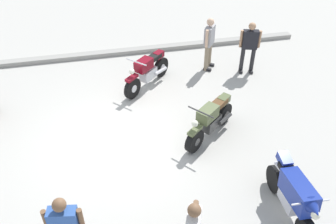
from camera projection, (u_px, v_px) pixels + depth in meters
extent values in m
plane|color=#ADAAA3|center=(120.00, 141.00, 8.89)|extent=(40.00, 40.00, 0.00)
cube|color=gray|center=(106.00, 53.00, 12.41)|extent=(14.00, 0.30, 0.15)
cylinder|color=black|center=(277.00, 179.00, 7.51)|extent=(0.26, 0.61, 0.60)
cylinder|color=silver|center=(277.00, 179.00, 7.51)|extent=(0.19, 0.22, 0.21)
cube|color=silver|center=(291.00, 199.00, 6.96)|extent=(0.31, 0.57, 0.32)
cube|color=navy|center=(299.00, 192.00, 6.60)|extent=(0.41, 1.00, 0.57)
cone|color=navy|center=(314.00, 209.00, 6.11)|extent=(0.36, 0.37, 0.39)
cube|color=black|center=(290.00, 173.00, 6.87)|extent=(0.29, 0.61, 0.12)
cube|color=navy|center=(284.00, 160.00, 7.06)|extent=(0.24, 0.36, 0.23)
cylinder|color=silver|center=(280.00, 168.00, 7.12)|extent=(0.11, 0.40, 0.17)
cylinder|color=silver|center=(287.00, 167.00, 7.14)|extent=(0.11, 0.40, 0.17)
cylinder|color=silver|center=(310.00, 202.00, 6.20)|extent=(0.70, 0.07, 0.04)
sphere|color=silver|center=(316.00, 215.00, 6.07)|extent=(0.16, 0.16, 0.16)
cylinder|color=black|center=(194.00, 141.00, 8.47)|extent=(0.56, 0.51, 0.60)
cylinder|color=black|center=(224.00, 114.00, 9.31)|extent=(0.56, 0.51, 0.60)
cylinder|color=#333333|center=(194.00, 141.00, 8.47)|extent=(0.28, 0.27, 0.21)
cylinder|color=#333333|center=(224.00, 114.00, 9.31)|extent=(0.28, 0.27, 0.21)
cube|color=#333333|center=(211.00, 122.00, 8.86)|extent=(0.61, 0.57, 0.32)
cube|color=#515B38|center=(208.00, 114.00, 8.49)|extent=(0.64, 0.60, 0.30)
cube|color=#515B38|center=(195.00, 130.00, 8.27)|extent=(0.44, 0.40, 0.08)
cube|color=brown|center=(218.00, 104.00, 8.76)|extent=(0.63, 0.58, 0.12)
cube|color=#515B38|center=(224.00, 99.00, 8.96)|extent=(0.39, 0.37, 0.18)
cylinder|color=#333333|center=(225.00, 119.00, 9.06)|extent=(0.50, 0.44, 0.16)
cylinder|color=#333333|center=(201.00, 112.00, 8.13)|extent=(0.48, 0.56, 0.04)
sphere|color=silver|center=(195.00, 123.00, 8.12)|extent=(0.16, 0.16, 0.16)
cylinder|color=black|center=(133.00, 88.00, 10.23)|extent=(0.54, 0.53, 0.64)
cylinder|color=black|center=(161.00, 67.00, 11.18)|extent=(0.54, 0.53, 0.64)
cylinder|color=silver|center=(133.00, 88.00, 10.23)|extent=(0.26, 0.26, 0.22)
cylinder|color=silver|center=(161.00, 67.00, 11.18)|extent=(0.26, 0.26, 0.22)
cube|color=silver|center=(148.00, 74.00, 10.68)|extent=(0.60, 0.59, 0.32)
cube|color=maroon|center=(144.00, 65.00, 10.30)|extent=(0.63, 0.62, 0.30)
cube|color=maroon|center=(132.00, 78.00, 10.01)|extent=(0.43, 0.42, 0.08)
cube|color=black|center=(153.00, 58.00, 10.58)|extent=(0.61, 0.60, 0.12)
cube|color=maroon|center=(159.00, 55.00, 10.79)|extent=(0.38, 0.38, 0.18)
cylinder|color=silver|center=(160.00, 71.00, 10.89)|extent=(0.48, 0.46, 0.16)
cylinder|color=silver|center=(136.00, 62.00, 9.93)|extent=(0.51, 0.53, 0.04)
sphere|color=silver|center=(132.00, 71.00, 9.91)|extent=(0.16, 0.16, 0.16)
cylinder|color=#262628|center=(242.00, 60.00, 11.36)|extent=(0.16, 0.16, 0.83)
cube|color=black|center=(241.00, 71.00, 11.54)|extent=(0.17, 0.28, 0.08)
cylinder|color=#262628|center=(252.00, 60.00, 11.34)|extent=(0.16, 0.16, 0.83)
cube|color=black|center=(251.00, 71.00, 11.53)|extent=(0.17, 0.28, 0.08)
cube|color=black|center=(250.00, 40.00, 10.92)|extent=(0.51, 0.34, 0.59)
cylinder|color=tan|center=(241.00, 39.00, 10.92)|extent=(0.11, 0.11, 0.56)
cylinder|color=tan|center=(259.00, 39.00, 10.89)|extent=(0.11, 0.11, 0.56)
sphere|color=tan|center=(252.00, 26.00, 10.65)|extent=(0.23, 0.23, 0.23)
cube|color=#3359A5|center=(64.00, 222.00, 5.70)|extent=(0.50, 0.29, 0.59)
cylinder|color=brown|center=(81.00, 221.00, 5.70)|extent=(0.10, 0.10, 0.55)
cylinder|color=brown|center=(47.00, 222.00, 5.68)|extent=(0.10, 0.10, 0.55)
sphere|color=brown|center=(59.00, 205.00, 5.44)|extent=(0.22, 0.22, 0.22)
cylinder|color=gray|center=(206.00, 59.00, 11.39)|extent=(0.18, 0.18, 0.86)
cube|color=black|center=(207.00, 69.00, 11.61)|extent=(0.27, 0.23, 0.08)
cylinder|color=gray|center=(209.00, 54.00, 11.64)|extent=(0.18, 0.18, 0.86)
cube|color=black|center=(210.00, 65.00, 11.86)|extent=(0.27, 0.23, 0.08)
cube|color=#99999E|center=(209.00, 36.00, 11.07)|extent=(0.46, 0.52, 0.61)
cylinder|color=#D8AD8C|center=(207.00, 39.00, 10.85)|extent=(0.13, 0.13, 0.57)
cylinder|color=#D8AD8C|center=(212.00, 31.00, 11.27)|extent=(0.13, 0.13, 0.57)
sphere|color=#D8AD8C|center=(211.00, 22.00, 10.80)|extent=(0.23, 0.23, 0.23)
cylinder|color=brown|center=(195.00, 212.00, 5.86)|extent=(0.12, 0.12, 0.54)
sphere|color=brown|center=(194.00, 210.00, 5.40)|extent=(0.22, 0.22, 0.22)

